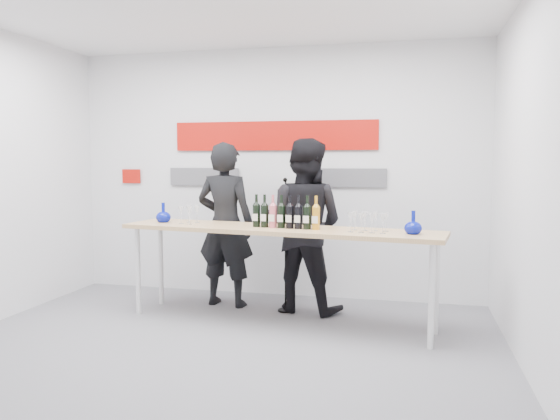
{
  "coord_description": "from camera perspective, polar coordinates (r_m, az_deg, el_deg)",
  "views": [
    {
      "loc": [
        1.61,
        -4.45,
        1.65
      ],
      "look_at": [
        0.33,
        0.92,
        1.15
      ],
      "focal_mm": 35.0,
      "sensor_mm": 36.0,
      "label": 1
    }
  ],
  "objects": [
    {
      "name": "glasses_left",
      "position": [
        5.9,
        -9.48,
        -0.49
      ],
      "size": [
        0.18,
        0.24,
        0.18
      ],
      "color": "silver",
      "rests_on": "tasting_table"
    },
    {
      "name": "signage",
      "position": [
        6.63,
        -1.13,
        6.52
      ],
      "size": [
        3.38,
        0.02,
        0.79
      ],
      "color": "#B40F07",
      "rests_on": "back_wall"
    },
    {
      "name": "presenter_left",
      "position": [
        6.21,
        -5.73,
        -1.53
      ],
      "size": [
        0.72,
        0.51,
        1.86
      ],
      "primitive_type": "imported",
      "rotation": [
        0.0,
        0.0,
        3.04
      ],
      "color": "black",
      "rests_on": "ground"
    },
    {
      "name": "back_wall",
      "position": [
        6.65,
        -0.6,
        3.88
      ],
      "size": [
        5.0,
        0.04,
        3.0
      ],
      "primitive_type": "cube",
      "color": "silver",
      "rests_on": "ground"
    },
    {
      "name": "wine_bottles",
      "position": [
        5.39,
        0.59,
        -0.17
      ],
      "size": [
        0.71,
        0.17,
        0.33
      ],
      "rotation": [
        0.0,
        0.0,
        -0.14
      ],
      "color": "black",
      "rests_on": "tasting_table"
    },
    {
      "name": "decanter_right",
      "position": [
        5.11,
        13.75,
        -1.26
      ],
      "size": [
        0.16,
        0.16,
        0.21
      ],
      "primitive_type": null,
      "color": "#081494",
      "rests_on": "tasting_table"
    },
    {
      "name": "glasses_right",
      "position": [
        5.19,
        9.22,
        -1.25
      ],
      "size": [
        0.38,
        0.26,
        0.18
      ],
      "color": "silver",
      "rests_on": "tasting_table"
    },
    {
      "name": "mic_stand",
      "position": [
        5.99,
        0.58,
        -6.41
      ],
      "size": [
        0.17,
        0.17,
        1.47
      ],
      "rotation": [
        0.0,
        0.0,
        0.06
      ],
      "color": "black",
      "rests_on": "ground"
    },
    {
      "name": "tasting_table",
      "position": [
        5.48,
        -0.24,
        -2.6
      ],
      "size": [
        3.34,
        1.09,
        0.98
      ],
      "rotation": [
        0.0,
        0.0,
        -0.14
      ],
      "color": "#DAB375",
      "rests_on": "ground"
    },
    {
      "name": "decanter_left",
      "position": [
        6.06,
        -12.1,
        -0.24
      ],
      "size": [
        0.16,
        0.16,
        0.21
      ],
      "primitive_type": null,
      "color": "#081494",
      "rests_on": "tasting_table"
    },
    {
      "name": "ground",
      "position": [
        5.01,
        -6.29,
        -14.08
      ],
      "size": [
        5.0,
        5.0,
        0.0
      ],
      "primitive_type": "plane",
      "color": "slate",
      "rests_on": "ground"
    },
    {
      "name": "presenter_right",
      "position": [
        5.97,
        2.52,
        -1.62
      ],
      "size": [
        1.05,
        0.9,
        1.89
      ],
      "primitive_type": "imported",
      "rotation": [
        0.0,
        0.0,
        2.92
      ],
      "color": "black",
      "rests_on": "ground"
    }
  ]
}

